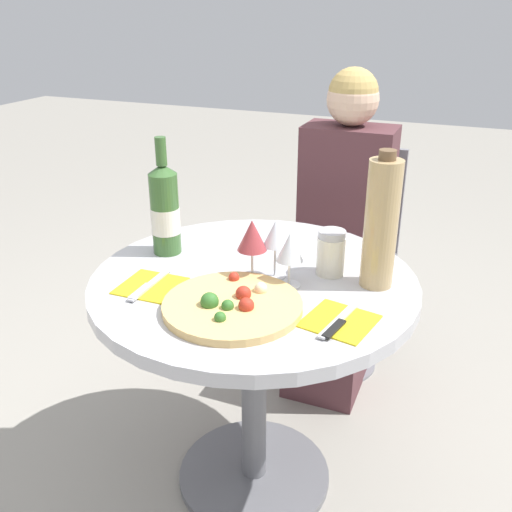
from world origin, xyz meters
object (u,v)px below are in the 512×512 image
chair_behind_diner (345,262)px  pizza_large (233,305)px  wine_bottle (165,210)px  tall_carafe (381,224)px  seated_diner (338,252)px  dining_table (254,326)px

chair_behind_diner → pizza_large: 0.99m
pizza_large → wine_bottle: bearing=142.9°
wine_bottle → tall_carafe: 0.61m
seated_diner → dining_table: bearing=83.2°
dining_table → tall_carafe: 0.45m
dining_table → wine_bottle: bearing=168.7°
dining_table → chair_behind_diner: size_ratio=1.00×
chair_behind_diner → seated_diner: size_ratio=0.74×
seated_diner → wine_bottle: seated_diner is taller
dining_table → wine_bottle: (-0.30, 0.06, 0.28)m
wine_bottle → chair_behind_diner: bearing=62.2°
seated_diner → wine_bottle: size_ratio=3.49×
wine_bottle → pizza_large: bearing=-37.1°
dining_table → seated_diner: seated_diner is taller
dining_table → tall_carafe: (0.31, 0.08, 0.32)m
wine_bottle → tall_carafe: (0.61, 0.02, 0.04)m
chair_behind_diner → seated_diner: 0.17m
dining_table → wine_bottle: 0.41m
dining_table → seated_diner: size_ratio=0.74×
pizza_large → wine_bottle: wine_bottle is taller
pizza_large → dining_table: bearing=96.1°
chair_behind_diner → wine_bottle: bearing=62.2°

